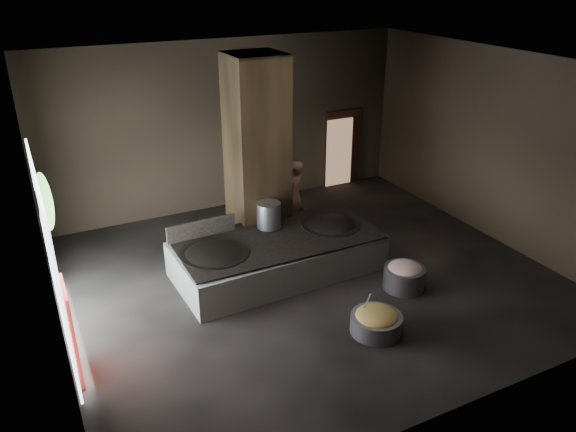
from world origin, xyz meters
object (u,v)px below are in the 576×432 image
stock_pot (269,215)px  cook (294,196)px  hearth_platform (278,256)px  meat_basin (404,278)px  veg_basin (376,324)px  wok_right (330,228)px  wok_left (215,256)px

stock_pot → cook: cook is taller
hearth_platform → meat_basin: (2.06, -1.80, -0.15)m
hearth_platform → veg_basin: size_ratio=4.64×
hearth_platform → wok_right: size_ratio=3.41×
hearth_platform → meat_basin: size_ratio=5.13×
wok_left → veg_basin: bearing=-52.8°
hearth_platform → meat_basin: 2.73m
veg_basin → meat_basin: (1.40, 1.02, 0.06)m
meat_basin → wok_right: bearing=110.9°
meat_basin → veg_basin: bearing=-144.0°
cook → veg_basin: size_ratio=1.91×
hearth_platform → stock_pot: stock_pot is taller
wok_right → veg_basin: 3.01m
wok_left → wok_right: (2.80, 0.10, 0.00)m
wok_right → stock_pot: stock_pot is taller
wok_left → meat_basin: 3.95m
hearth_platform → cook: cook is taller
wok_left → cook: cook is taller
veg_basin → stock_pot: bearing=100.2°
stock_pot → wok_right: bearing=-21.0°
wok_left → meat_basin: size_ratio=1.62×
wok_left → meat_basin: bearing=-26.5°
cook → veg_basin: (-0.64, -4.57, -0.74)m
wok_left → stock_pot: size_ratio=2.42×
wok_left → veg_basin: size_ratio=1.46×
wok_right → cook: (-0.05, 1.70, 0.16)m
wok_right → veg_basin: size_ratio=1.36×
wok_left → veg_basin: (2.10, -2.77, -0.57)m
cook → meat_basin: 3.69m
stock_pot → meat_basin: size_ratio=0.67×
wok_right → cook: 1.71m
wok_left → stock_pot: (1.50, 0.60, 0.38)m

